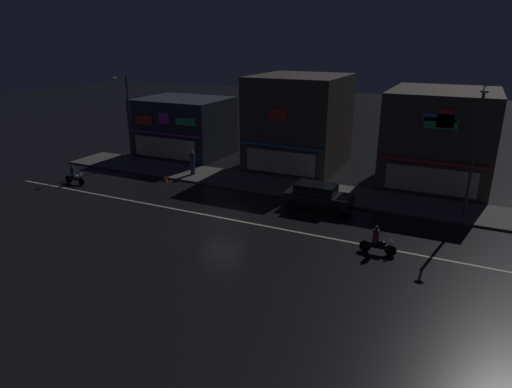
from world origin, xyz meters
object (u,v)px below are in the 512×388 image
(pedestrian_on_sidewalk, at_px, (192,163))
(parked_car_near_kerb, at_px, (318,196))
(streetlamp_mid, at_px, (476,144))
(streetlamp_west, at_px, (127,112))
(motorcycle_lead, at_px, (377,242))
(traffic_cone, at_px, (165,178))
(motorcycle_following, at_px, (74,176))

(pedestrian_on_sidewalk, bearing_deg, parked_car_near_kerb, -41.22)
(streetlamp_mid, relative_size, pedestrian_on_sidewalk, 3.98)
(streetlamp_west, bearing_deg, motorcycle_lead, -19.92)
(streetlamp_mid, distance_m, pedestrian_on_sidewalk, 20.39)
(streetlamp_west, distance_m, traffic_cone, 7.79)
(streetlamp_west, relative_size, motorcycle_lead, 3.93)
(streetlamp_west, height_order, motorcycle_lead, streetlamp_west)
(streetlamp_west, distance_m, motorcycle_lead, 24.89)
(streetlamp_mid, relative_size, parked_car_near_kerb, 1.83)
(streetlamp_west, xyz_separation_m, streetlamp_mid, (27.01, -1.33, 0.20))
(streetlamp_mid, bearing_deg, motorcycle_lead, -118.94)
(parked_car_near_kerb, bearing_deg, motorcycle_lead, 134.80)
(streetlamp_mid, relative_size, traffic_cone, 14.28)
(pedestrian_on_sidewalk, distance_m, traffic_cone, 2.56)
(motorcycle_following, distance_m, traffic_cone, 6.83)
(pedestrian_on_sidewalk, relative_size, traffic_cone, 3.59)
(pedestrian_on_sidewalk, relative_size, motorcycle_following, 1.04)
(streetlamp_west, bearing_deg, traffic_cone, -27.30)
(streetlamp_west, xyz_separation_m, motorcycle_following, (-0.02, -6.54, -3.89))
(pedestrian_on_sidewalk, height_order, parked_car_near_kerb, pedestrian_on_sidewalk)
(parked_car_near_kerb, bearing_deg, streetlamp_mid, -165.49)
(pedestrian_on_sidewalk, relative_size, motorcycle_lead, 1.04)
(pedestrian_on_sidewalk, bearing_deg, traffic_cone, -146.00)
(motorcycle_lead, bearing_deg, parked_car_near_kerb, -41.87)
(parked_car_near_kerb, bearing_deg, motorcycle_following, 9.18)
(pedestrian_on_sidewalk, height_order, traffic_cone, pedestrian_on_sidewalk)
(streetlamp_mid, bearing_deg, traffic_cone, -175.52)
(motorcycle_lead, xyz_separation_m, motorcycle_following, (-23.13, 1.83, 0.00))
(motorcycle_lead, xyz_separation_m, traffic_cone, (-17.31, 5.38, -0.36))
(parked_car_near_kerb, bearing_deg, streetlamp_west, -11.02)
(streetlamp_west, height_order, pedestrian_on_sidewalk, streetlamp_west)
(motorcycle_lead, height_order, traffic_cone, motorcycle_lead)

